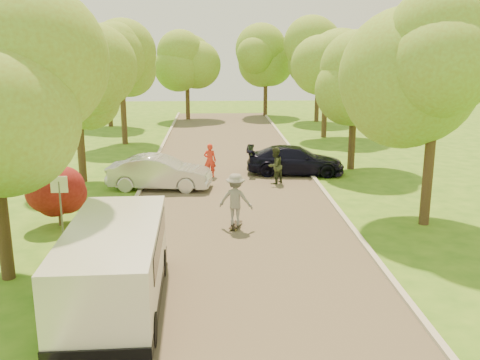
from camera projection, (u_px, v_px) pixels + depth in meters
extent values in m
plane|color=#366C19|center=(244.00, 289.00, 14.19)|extent=(100.00, 100.00, 0.00)
cube|color=#4C4438|center=(233.00, 203.00, 21.93)|extent=(8.00, 60.00, 0.01)
cube|color=#B2AD9E|center=(134.00, 203.00, 21.72)|extent=(0.18, 60.00, 0.12)
cube|color=#B2AD9E|center=(331.00, 200.00, 22.11)|extent=(0.18, 60.00, 0.12)
cylinder|color=#59595E|center=(61.00, 211.00, 17.54)|extent=(0.06, 0.06, 2.00)
cube|color=white|center=(59.00, 185.00, 17.32)|extent=(0.55, 0.04, 0.55)
cylinder|color=#382619|center=(60.00, 216.00, 19.12)|extent=(0.12, 0.12, 0.70)
sphere|color=#590F0F|center=(58.00, 196.00, 18.94)|extent=(1.70, 1.70, 1.70)
cylinder|color=#382619|center=(2.00, 216.00, 14.40)|extent=(0.36, 0.36, 3.60)
sphere|color=olive|center=(13.00, 70.00, 13.49)|extent=(3.45, 3.45, 3.45)
cylinder|color=#382619|center=(81.00, 149.00, 25.09)|extent=(0.36, 0.36, 3.15)
sphere|color=olive|center=(77.00, 88.00, 24.40)|extent=(4.20, 4.20, 4.20)
sphere|color=olive|center=(90.00, 74.00, 24.27)|extent=(3.15, 3.15, 3.15)
cylinder|color=#382619|center=(124.00, 115.00, 34.71)|extent=(0.36, 0.36, 3.83)
sphere|color=olive|center=(121.00, 62.00, 33.89)|extent=(4.80, 4.80, 4.80)
sphere|color=olive|center=(132.00, 50.00, 33.75)|extent=(3.60, 3.60, 3.60)
cylinder|color=#382619|center=(428.00, 173.00, 18.89)|extent=(0.36, 0.36, 3.83)
sphere|color=olive|center=(437.00, 75.00, 18.06)|extent=(5.00, 5.00, 5.00)
sphere|color=olive|center=(461.00, 52.00, 17.91)|extent=(3.75, 3.75, 3.75)
cylinder|color=#382619|center=(352.00, 137.00, 27.64)|extent=(0.36, 0.36, 3.38)
sphere|color=olive|center=(355.00, 78.00, 26.91)|extent=(4.40, 4.40, 4.40)
sphere|color=olive|center=(369.00, 65.00, 26.78)|extent=(3.30, 3.30, 3.30)
cylinder|color=#382619|center=(325.00, 108.00, 37.27)|extent=(0.36, 0.36, 4.05)
sphere|color=olive|center=(327.00, 56.00, 36.40)|extent=(5.20, 5.20, 5.20)
sphere|color=olive|center=(338.00, 44.00, 36.25)|extent=(3.90, 3.90, 3.90)
cylinder|color=#382619|center=(110.00, 104.00, 42.37)|extent=(0.36, 0.36, 3.60)
sphere|color=olive|center=(107.00, 61.00, 41.57)|extent=(5.00, 5.00, 5.00)
sphere|color=olive|center=(116.00, 51.00, 41.42)|extent=(3.75, 3.75, 3.75)
cylinder|color=#382619|center=(317.00, 99.00, 45.10)|extent=(0.36, 0.36, 3.83)
sphere|color=olive|center=(319.00, 58.00, 44.27)|extent=(5.00, 5.00, 5.00)
sphere|color=olive|center=(328.00, 48.00, 44.12)|extent=(3.75, 3.75, 3.75)
cylinder|color=#382619|center=(188.00, 100.00, 46.56)|extent=(0.36, 0.36, 3.38)
sphere|color=olive|center=(187.00, 63.00, 45.80)|extent=(4.80, 4.80, 4.80)
sphere|color=olive|center=(195.00, 55.00, 45.66)|extent=(3.60, 3.60, 3.60)
cylinder|color=#382619|center=(265.00, 96.00, 48.81)|extent=(0.36, 0.36, 3.60)
sphere|color=olive|center=(266.00, 59.00, 48.00)|extent=(5.00, 5.00, 5.00)
sphere|color=olive|center=(274.00, 51.00, 47.86)|extent=(3.75, 3.75, 3.75)
cube|color=silver|center=(114.00, 264.00, 12.91)|extent=(2.32, 5.52, 1.88)
cube|color=black|center=(116.00, 295.00, 13.11)|extent=(2.35, 5.63, 0.34)
cube|color=black|center=(115.00, 243.00, 13.08)|extent=(2.31, 3.93, 0.63)
cylinder|color=black|center=(57.00, 333.00, 11.27)|extent=(0.30, 0.76, 0.75)
cylinder|color=black|center=(150.00, 330.00, 11.41)|extent=(0.30, 0.76, 0.75)
cylinder|color=black|center=(90.00, 265.00, 14.78)|extent=(0.30, 0.76, 0.75)
cylinder|color=black|center=(161.00, 263.00, 14.93)|extent=(0.30, 0.76, 0.75)
imported|color=silver|center=(160.00, 173.00, 23.92)|extent=(4.74, 2.13, 1.51)
imported|color=black|center=(295.00, 160.00, 26.74)|extent=(5.04, 2.50, 1.41)
cube|color=black|center=(236.00, 225.00, 18.92)|extent=(0.52, 0.99, 0.02)
cylinder|color=#BFCC4C|center=(240.00, 224.00, 19.23)|extent=(0.05, 0.08, 0.07)
cylinder|color=#BFCC4C|center=(236.00, 223.00, 19.27)|extent=(0.05, 0.08, 0.07)
cylinder|color=#BFCC4C|center=(236.00, 230.00, 18.60)|extent=(0.05, 0.08, 0.07)
cylinder|color=#BFCC4C|center=(231.00, 229.00, 18.64)|extent=(0.05, 0.08, 0.07)
imported|color=gray|center=(236.00, 199.00, 18.69)|extent=(1.34, 1.00, 1.85)
imported|color=red|center=(210.00, 160.00, 26.10)|extent=(0.66, 0.49, 1.66)
imported|color=#2E3620|center=(275.00, 166.00, 24.78)|extent=(1.06, 1.06, 1.73)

